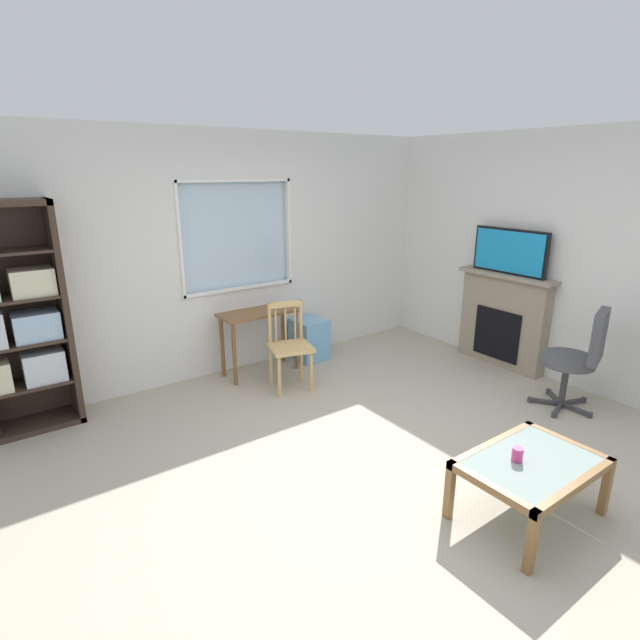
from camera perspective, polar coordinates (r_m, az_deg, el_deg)
ground at (r=4.05m, az=6.55°, el=-16.25°), size 6.31×5.95×0.02m
wall_back_with_window at (r=5.53m, az=-10.63°, el=7.17°), size 5.31×0.15×2.61m
wall_right at (r=5.69m, az=27.88°, el=5.96°), size 0.12×5.15×2.61m
bookshelf at (r=4.87m, az=-32.51°, el=-0.85°), size 0.90×0.38×1.98m
desk_under_window at (r=5.47m, az=-7.02°, el=-0.36°), size 0.88×0.39×0.72m
wooden_chair at (r=5.11m, az=-3.55°, el=-2.91°), size 0.51×0.50×0.90m
plastic_drawer_unit at (r=5.96m, az=-1.24°, el=-2.18°), size 0.35×0.40×0.49m
fireplace at (r=6.06m, az=20.36°, el=0.05°), size 0.26×1.14×1.09m
tv at (r=5.88m, az=21.05°, el=7.40°), size 0.06×0.89×0.50m
office_chair at (r=5.18m, az=27.71°, el=-3.56°), size 0.58×0.56×1.00m
coffee_table at (r=3.59m, az=23.17°, el=-15.49°), size 0.91×0.63×0.42m
sippy_cup at (r=3.50m, az=21.83°, el=-14.18°), size 0.07×0.07×0.09m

